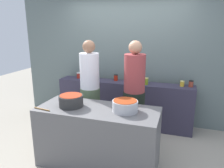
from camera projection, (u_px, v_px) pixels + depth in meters
ground at (105, 152)px, 3.50m from camera, size 12.00×12.00×0.00m
storefront_wall at (129, 50)px, 4.44m from camera, size 4.80×0.12×3.00m
display_shelf at (123, 104)px, 4.39m from camera, size 2.70×0.36×0.90m
prep_table at (98, 137)px, 3.11m from camera, size 1.70×0.70×0.86m
preserve_jar_0 at (79, 75)px, 4.59m from camera, size 0.09×0.09×0.12m
preserve_jar_1 at (84, 76)px, 4.54m from camera, size 0.07×0.07×0.10m
preserve_jar_2 at (116, 78)px, 4.37m from camera, size 0.08×0.08×0.13m
preserve_jar_3 at (130, 79)px, 4.24m from camera, size 0.09×0.09×0.12m
preserve_jar_4 at (135, 80)px, 4.17m from camera, size 0.07×0.07×0.11m
preserve_jar_5 at (146, 81)px, 4.07m from camera, size 0.08×0.08×0.13m
preserve_jar_6 at (182, 84)px, 3.96m from camera, size 0.08×0.08×0.10m
preserve_jar_7 at (191, 84)px, 3.92m from camera, size 0.09×0.09×0.12m
cooking_pot_left at (71, 101)px, 3.07m from camera, size 0.34×0.34×0.17m
cooking_pot_center at (125, 106)px, 2.89m from camera, size 0.34×0.34×0.15m
wooden_spoon at (42, 109)px, 2.96m from camera, size 0.26×0.05×0.02m
cook_with_tongs at (90, 97)px, 3.69m from camera, size 0.33×0.33×1.75m
cook_in_cap at (134, 101)px, 3.47m from camera, size 0.34×0.34×1.76m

